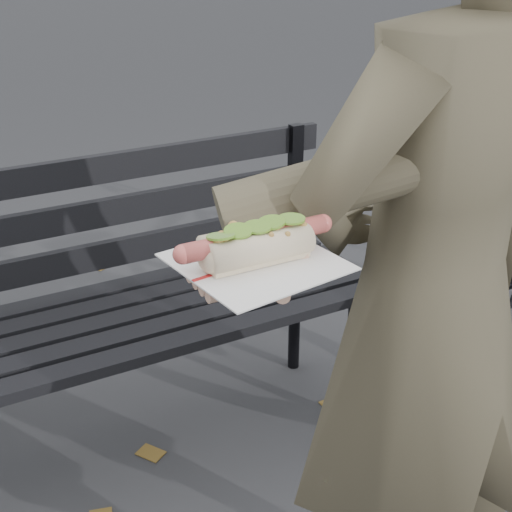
{
  "coord_description": "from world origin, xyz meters",
  "views": [
    {
      "loc": [
        -0.38,
        -0.75,
        1.47
      ],
      "look_at": [
        0.0,
        -0.03,
        1.07
      ],
      "focal_mm": 50.0,
      "sensor_mm": 36.0,
      "label": 1
    }
  ],
  "objects": [
    {
      "name": "held_hotdog",
      "position": [
        0.19,
        0.04,
        1.11
      ],
      "size": [
        0.63,
        0.31,
        0.2
      ],
      "color": "brown"
    },
    {
      "name": "person",
      "position": [
        0.4,
        0.07,
        0.84
      ],
      "size": [
        0.66,
        0.47,
        1.68
      ],
      "primitive_type": "imported",
      "rotation": [
        0.0,
        0.0,
        3.26
      ],
      "color": "brown",
      "rests_on": "ground"
    },
    {
      "name": "park_bench",
      "position": [
        0.05,
        0.97,
        0.52
      ],
      "size": [
        1.5,
        0.44,
        0.88
      ],
      "color": "black",
      "rests_on": "ground"
    }
  ]
}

